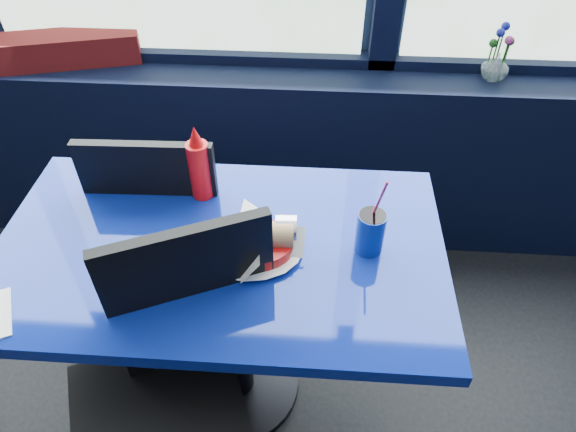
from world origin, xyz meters
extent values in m
cube|color=black|center=(0.00, 2.87, 0.40)|extent=(5.00, 0.26, 0.80)
cube|color=black|center=(0.00, 2.95, 0.81)|extent=(4.80, 0.08, 0.06)
cylinder|color=black|center=(0.30, 2.00, 0.01)|extent=(0.44, 0.44, 0.03)
cylinder|color=black|center=(0.30, 2.00, 0.34)|extent=(0.12, 0.12, 0.68)
cube|color=navy|center=(0.30, 2.00, 0.73)|extent=(1.20, 0.70, 0.04)
cube|color=black|center=(0.18, 1.66, 0.46)|extent=(0.57, 0.57, 0.04)
cube|color=black|center=(0.26, 1.84, 0.72)|extent=(0.39, 0.19, 0.47)
cylinder|color=black|center=(-0.07, 1.75, 0.22)|extent=(0.02, 0.02, 0.44)
cylinder|color=black|center=(0.27, 1.90, 0.22)|extent=(0.02, 0.02, 0.44)
cube|color=black|center=(0.07, 2.40, 0.45)|extent=(0.43, 0.43, 0.04)
cube|color=black|center=(0.06, 2.20, 0.70)|extent=(0.40, 0.04, 0.46)
cylinder|color=black|center=(0.24, 2.58, 0.21)|extent=(0.02, 0.02, 0.43)
cylinder|color=black|center=(0.25, 2.23, 0.21)|extent=(0.02, 0.02, 0.43)
cylinder|color=black|center=(-0.11, 2.57, 0.21)|extent=(0.02, 0.02, 0.43)
cylinder|color=black|center=(-0.10, 2.22, 0.21)|extent=(0.02, 0.02, 0.43)
cube|color=maroon|center=(-0.44, 2.89, 0.86)|extent=(0.59, 0.29, 0.11)
imported|color=silver|center=(1.19, 2.87, 0.85)|extent=(0.12, 0.12, 0.10)
cylinder|color=#1E5919|center=(1.17, 2.87, 0.88)|extent=(0.01, 0.01, 0.16)
sphere|color=#1E27AF|center=(1.17, 2.87, 0.98)|extent=(0.03, 0.03, 0.03)
cylinder|color=#1E5919|center=(1.21, 2.86, 0.87)|extent=(0.01, 0.01, 0.14)
sphere|color=#CF3D92|center=(1.21, 2.86, 0.96)|extent=(0.03, 0.03, 0.03)
cylinder|color=#1E5919|center=(1.19, 2.89, 0.89)|extent=(0.01, 0.01, 0.18)
sphere|color=#1E27AF|center=(1.19, 2.89, 1.00)|extent=(0.03, 0.03, 0.03)
cylinder|color=#1E5919|center=(1.16, 2.88, 0.86)|extent=(0.01, 0.01, 0.12)
sphere|color=#1E5919|center=(1.16, 2.88, 0.94)|extent=(0.03, 0.03, 0.03)
cylinder|color=#1E5919|center=(1.22, 2.87, 0.87)|extent=(0.01, 0.01, 0.13)
sphere|color=#1E5919|center=(1.22, 2.87, 0.95)|extent=(0.03, 0.03, 0.03)
cylinder|color=red|center=(0.38, 1.98, 0.77)|extent=(0.31, 0.31, 0.05)
cylinder|color=white|center=(0.38, 1.98, 0.76)|extent=(0.29, 0.29, 0.00)
cylinder|color=silver|center=(0.48, 2.02, 0.80)|extent=(0.06, 0.08, 0.08)
sphere|color=#582D1E|center=(0.37, 1.97, 0.81)|extent=(0.05, 0.05, 0.05)
cylinder|color=red|center=(0.37, 1.97, 0.83)|extent=(0.04, 0.04, 0.01)
cylinder|color=red|center=(0.22, 2.20, 0.84)|extent=(0.06, 0.06, 0.18)
cone|color=red|center=(0.22, 2.20, 0.96)|extent=(0.04, 0.04, 0.06)
cylinder|color=navy|center=(0.70, 2.02, 0.81)|extent=(0.07, 0.07, 0.12)
cylinder|color=black|center=(0.70, 2.02, 0.87)|extent=(0.07, 0.07, 0.01)
cylinder|color=#FF3579|center=(0.70, 2.01, 0.92)|extent=(0.02, 0.06, 0.16)
camera|label=1|loc=(0.55, 1.07, 1.74)|focal=32.00mm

